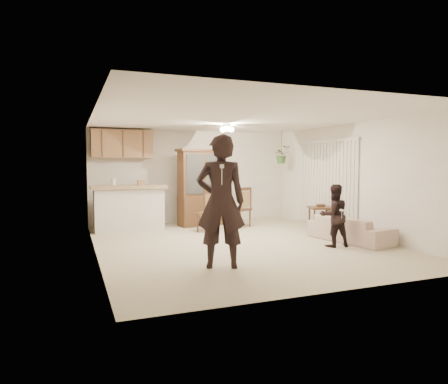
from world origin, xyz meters
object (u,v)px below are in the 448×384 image
object	(u,v)px
side_table	(320,218)
chair_bar	(144,218)
sofa	(350,224)
chair_hutch_right	(240,216)
adult	(221,209)
china_hutch	(201,188)
chair_hutch_left	(208,220)
child	(334,212)

from	to	relation	value
side_table	chair_bar	size ratio (longest dim) A/B	0.71
sofa	chair_hutch_right	bearing A→B (deg)	16.88
adult	china_hutch	bearing A→B (deg)	-84.89
sofa	china_hutch	size ratio (longest dim) A/B	0.95
china_hutch	chair_hutch_left	world-z (taller)	china_hutch
sofa	chair_bar	size ratio (longest dim) A/B	2.02
sofa	chair_hutch_left	size ratio (longest dim) A/B	1.92
child	chair_hutch_left	bearing A→B (deg)	-48.68
sofa	chair_hutch_left	bearing A→B (deg)	36.00
chair_hutch_right	sofa	bearing A→B (deg)	93.63
adult	child	xyz separation A→B (m)	(2.58, 0.68, -0.22)
sofa	chair_hutch_right	xyz separation A→B (m)	(-1.34, 2.60, -0.08)
sofa	child	world-z (taller)	child
chair_bar	chair_hutch_left	world-z (taller)	chair_hutch_left
china_hutch	chair_hutch_right	size ratio (longest dim) A/B	1.95
child	chair_hutch_right	distance (m)	3.01
chair_bar	chair_hutch_right	xyz separation A→B (m)	(2.29, -0.69, 0.02)
china_hutch	chair_bar	xyz separation A→B (m)	(-1.45, 0.10, -0.71)
adult	child	bearing A→B (deg)	-146.43
china_hutch	chair_hutch_left	size ratio (longest dim) A/B	2.02
china_hutch	adult	bearing A→B (deg)	-112.54
sofa	china_hutch	bearing A→B (deg)	23.99
adult	chair_hutch_right	world-z (taller)	adult
adult	side_table	distance (m)	4.15
sofa	chair_hutch_left	xyz separation A→B (m)	(-2.32, 2.21, -0.09)
sofa	chair_hutch_right	size ratio (longest dim) A/B	1.85
sofa	side_table	distance (m)	1.34
chair_hutch_right	adult	bearing A→B (deg)	38.84
chair_hutch_left	chair_hutch_right	world-z (taller)	chair_hutch_right
china_hutch	chair_bar	bearing A→B (deg)	167.37
adult	child	world-z (taller)	adult
sofa	child	distance (m)	0.75
child	chair_bar	bearing A→B (deg)	-42.79
side_table	chair_hutch_right	distance (m)	2.00
child	chair_hutch_right	world-z (taller)	child
china_hutch	side_table	distance (m)	3.10
child	sofa	bearing A→B (deg)	-147.09
chair_hutch_right	chair_hutch_left	bearing A→B (deg)	-2.20
adult	chair_hutch_left	distance (m)	3.36
china_hutch	sofa	bearing A→B (deg)	-64.36
adult	sofa	bearing A→B (deg)	-144.17
side_table	chair_hutch_right	world-z (taller)	chair_hutch_right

